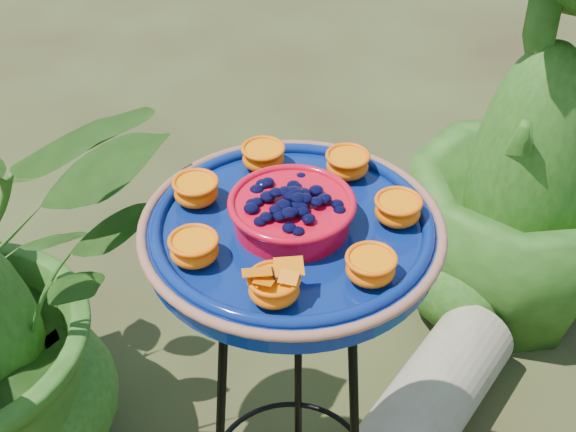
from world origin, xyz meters
name	(u,v)px	position (x,y,z in m)	size (l,w,h in m)	color
tripod_stand	(291,392)	(-0.08, 0.11, 0.48)	(0.37, 0.37, 0.79)	black
feeder_dish	(292,227)	(-0.08, 0.11, 0.82)	(0.51, 0.51, 0.09)	navy
driftwood_log	(425,409)	(0.27, 0.29, 0.09)	(0.18, 0.18, 0.55)	gray
shrub_back_right	(537,141)	(0.64, 0.65, 0.51)	(0.57, 0.57, 1.01)	#204512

